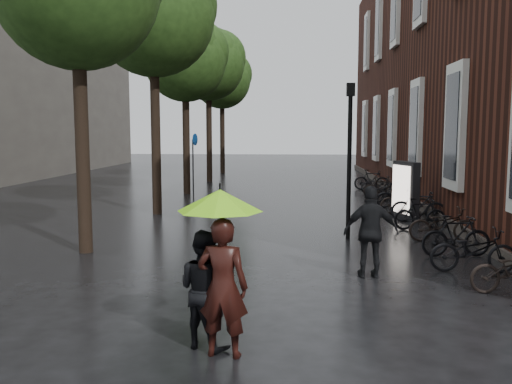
# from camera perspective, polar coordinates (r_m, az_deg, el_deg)

# --- Properties ---
(street_trees) EXTENTS (4.33, 34.03, 8.91)m
(street_trees) POSITION_cam_1_polar(r_m,az_deg,el_deg) (22.11, -8.99, 15.39)
(street_trees) COLOR black
(street_trees) RESTS_ON ground
(person_burgundy) EXTENTS (0.71, 0.51, 1.82)m
(person_burgundy) POSITION_cam_1_polar(r_m,az_deg,el_deg) (7.03, -3.53, -9.98)
(person_burgundy) COLOR black
(person_burgundy) RESTS_ON ground
(person_black) EXTENTS (0.97, 0.91, 1.60)m
(person_black) POSITION_cam_1_polar(r_m,az_deg,el_deg) (7.36, -5.44, -10.10)
(person_black) COLOR black
(person_black) RESTS_ON ground
(lime_umbrella) EXTENTS (1.13, 1.13, 1.66)m
(lime_umbrella) POSITION_cam_1_polar(r_m,az_deg,el_deg) (7.03, -3.82, -0.89)
(lime_umbrella) COLOR black
(lime_umbrella) RESTS_ON ground
(pedestrian_walking) EXTENTS (1.09, 0.51, 1.83)m
(pedestrian_walking) POSITION_cam_1_polar(r_m,az_deg,el_deg) (10.91, 12.00, -4.13)
(pedestrian_walking) COLOR black
(pedestrian_walking) RESTS_ON ground
(parked_bicycles) EXTENTS (2.01, 17.47, 1.03)m
(parked_bicycles) POSITION_cam_1_polar(r_m,az_deg,el_deg) (18.36, 16.01, -1.37)
(parked_bicycles) COLOR black
(parked_bicycles) RESTS_ON ground
(ad_lightbox) EXTENTS (0.29, 1.26, 1.90)m
(ad_lightbox) POSITION_cam_1_polar(r_m,az_deg,el_deg) (18.17, 15.44, 0.13)
(ad_lightbox) COLOR black
(ad_lightbox) RESTS_ON ground
(lamp_post) EXTENTS (0.21, 0.21, 4.12)m
(lamp_post) POSITION_cam_1_polar(r_m,az_deg,el_deg) (14.54, 9.82, 4.86)
(lamp_post) COLOR black
(lamp_post) RESTS_ON ground
(cycle_sign) EXTENTS (0.15, 0.50, 2.76)m
(cycle_sign) POSITION_cam_1_polar(r_m,az_deg,el_deg) (23.19, -6.55, 3.82)
(cycle_sign) COLOR #262628
(cycle_sign) RESTS_ON ground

